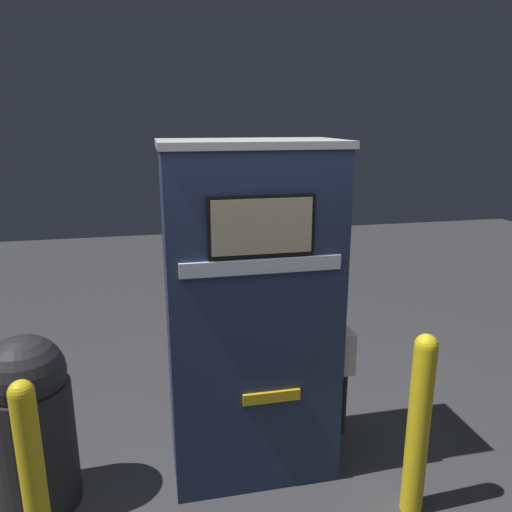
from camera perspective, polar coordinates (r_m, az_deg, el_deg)
ground_plane at (r=3.23m, az=0.57°, el=-25.33°), size 14.00×14.00×0.00m
gas_pump at (r=2.93m, az=-0.50°, el=-6.73°), size 1.07×0.58×2.00m
safety_bollard at (r=2.93m, az=18.11°, el=-17.58°), size 0.12×0.12×1.06m
trash_bin at (r=3.11m, az=-24.33°, el=-16.91°), size 0.45×0.45×1.02m
safety_bollard_far at (r=2.77m, az=-24.25°, el=-21.37°), size 0.12×0.12×0.98m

